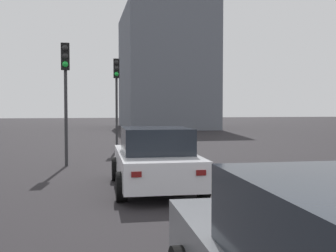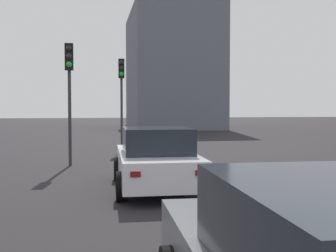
% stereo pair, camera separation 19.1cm
% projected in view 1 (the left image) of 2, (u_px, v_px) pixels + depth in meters
% --- Properties ---
extents(car_white_lead, '(4.19, 2.10, 1.51)m').
position_uv_depth(car_white_lead, '(155.00, 159.00, 10.07)').
color(car_white_lead, silver).
rests_on(car_white_lead, ground_plane).
extents(traffic_light_near_left, '(0.32, 0.29, 4.28)m').
position_uv_depth(traffic_light_near_left, '(117.00, 85.00, 19.35)').
color(traffic_light_near_left, '#2D2D30').
rests_on(traffic_light_near_left, ground_plane).
extents(traffic_light_near_right, '(0.32, 0.28, 4.16)m').
position_uv_depth(traffic_light_near_right, '(65.00, 78.00, 13.88)').
color(traffic_light_near_right, '#2D2D30').
rests_on(traffic_light_near_right, ground_plane).
extents(building_facade_left, '(12.18, 8.07, 11.39)m').
position_uv_depth(building_facade_left, '(164.00, 70.00, 41.04)').
color(building_facade_left, slate).
rests_on(building_facade_left, ground_plane).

